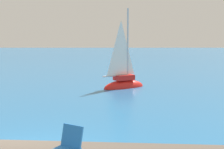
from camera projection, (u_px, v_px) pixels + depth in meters
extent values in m
ellipsoid|color=red|center=(125.00, 88.00, 21.12)|extent=(3.27, 2.51, 1.08)
cube|color=red|center=(125.00, 77.00, 21.03)|extent=(1.57, 1.34, 0.35)
cylinder|color=#B7B7BC|center=(129.00, 44.00, 20.88)|extent=(0.12, 0.12, 4.92)
cylinder|color=#B2B2B7|center=(117.00, 76.00, 20.67)|extent=(1.75, 1.06, 0.09)
pyramid|color=white|center=(122.00, 47.00, 20.64)|extent=(1.39, 0.84, 3.74)
cube|color=blue|center=(73.00, 136.00, 6.06)|extent=(0.49, 0.37, 0.45)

